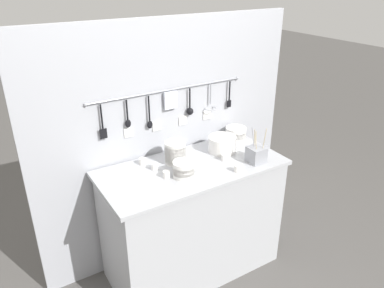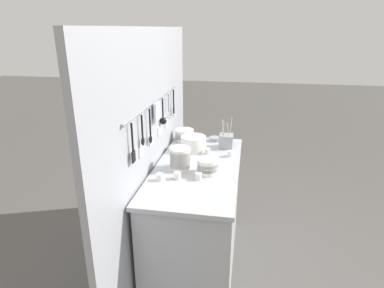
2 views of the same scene
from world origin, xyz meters
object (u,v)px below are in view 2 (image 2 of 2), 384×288
(bowl_stack_back_corner, at_px, (207,166))
(cup_back_right, at_px, (177,176))
(bowl_stack_wide_centre, at_px, (180,158))
(steel_mixing_bowl, at_px, (215,139))
(plate_stack, at_px, (193,143))
(cutlery_caddy, at_px, (226,141))
(cup_beside_plates, at_px, (160,177))
(bowl_stack_nested_right, at_px, (185,135))
(cup_by_caddy, at_px, (198,176))
(cup_back_left, at_px, (207,151))
(cup_mid_row, at_px, (230,154))

(bowl_stack_back_corner, height_order, cup_back_right, bowl_stack_back_corner)
(bowl_stack_wide_centre, distance_m, steel_mixing_bowl, 0.69)
(plate_stack, height_order, cutlery_caddy, cutlery_caddy)
(plate_stack, bearing_deg, bowl_stack_wide_centre, 175.69)
(steel_mixing_bowl, height_order, cup_beside_plates, cup_beside_plates)
(bowl_stack_nested_right, bearing_deg, cup_beside_plates, 179.58)
(cup_back_right, bearing_deg, cup_by_caddy, -83.76)
(cup_back_left, bearing_deg, bowl_stack_nested_right, 40.05)
(plate_stack, height_order, steel_mixing_bowl, plate_stack)
(cup_back_right, distance_m, cup_back_left, 0.52)
(bowl_stack_nested_right, bearing_deg, steel_mixing_bowl, -81.32)
(cup_back_left, height_order, cup_by_caddy, same)
(bowl_stack_nested_right, relative_size, steel_mixing_bowl, 1.64)
(cutlery_caddy, distance_m, cup_mid_row, 0.21)
(bowl_stack_nested_right, xyz_separation_m, steel_mixing_bowl, (0.04, -0.28, -0.04))
(bowl_stack_wide_centre, height_order, plate_stack, bowl_stack_wide_centre)
(bowl_stack_wide_centre, relative_size, cup_mid_row, 3.36)
(bowl_stack_back_corner, bearing_deg, plate_stack, 21.71)
(cup_by_caddy, bearing_deg, cup_mid_row, -21.75)
(plate_stack, xyz_separation_m, steel_mixing_bowl, (0.27, -0.15, -0.04))
(bowl_stack_wide_centre, relative_size, cup_beside_plates, 3.36)
(bowl_stack_nested_right, bearing_deg, bowl_stack_back_corner, -155.97)
(plate_stack, xyz_separation_m, cup_beside_plates, (-0.61, 0.13, -0.04))
(plate_stack, relative_size, cup_by_caddy, 4.39)
(cup_back_right, bearing_deg, plate_stack, -1.41)
(bowl_stack_nested_right, distance_m, cup_back_right, 0.81)
(cutlery_caddy, bearing_deg, cup_beside_plates, 151.23)
(cup_mid_row, bearing_deg, cup_back_right, 145.43)
(steel_mixing_bowl, bearing_deg, cup_by_caddy, 178.43)
(cutlery_caddy, distance_m, cup_back_left, 0.23)
(plate_stack, relative_size, cup_mid_row, 4.39)
(bowl_stack_wide_centre, distance_m, cup_mid_row, 0.46)
(cup_back_left, bearing_deg, cup_mid_row, -96.90)
(cup_beside_plates, height_order, cup_by_caddy, same)
(plate_stack, xyz_separation_m, cup_back_right, (-0.57, 0.01, -0.04))
(cup_by_caddy, height_order, cup_mid_row, same)
(bowl_stack_wide_centre, distance_m, cup_back_left, 0.37)
(bowl_stack_wide_centre, xyz_separation_m, cup_beside_plates, (-0.22, 0.10, -0.06))
(steel_mixing_bowl, bearing_deg, bowl_stack_wide_centre, 164.59)
(cup_by_caddy, bearing_deg, bowl_stack_back_corner, -24.07)
(bowl_stack_nested_right, xyz_separation_m, cup_back_left, (-0.30, -0.25, -0.03))
(cup_back_left, distance_m, cup_by_caddy, 0.49)
(bowl_stack_nested_right, xyz_separation_m, plate_stack, (-0.23, -0.12, 0.01))
(plate_stack, distance_m, cutlery_caddy, 0.29)
(cup_back_left, bearing_deg, cup_by_caddy, -179.72)
(bowl_stack_wide_centre, xyz_separation_m, cup_mid_row, (0.30, -0.35, -0.06))
(plate_stack, height_order, cup_by_caddy, plate_stack)
(steel_mixing_bowl, bearing_deg, plate_stack, 150.30)
(cup_beside_plates, xyz_separation_m, cup_back_left, (0.54, -0.26, 0.00))
(cutlery_caddy, height_order, cup_back_right, cutlery_caddy)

